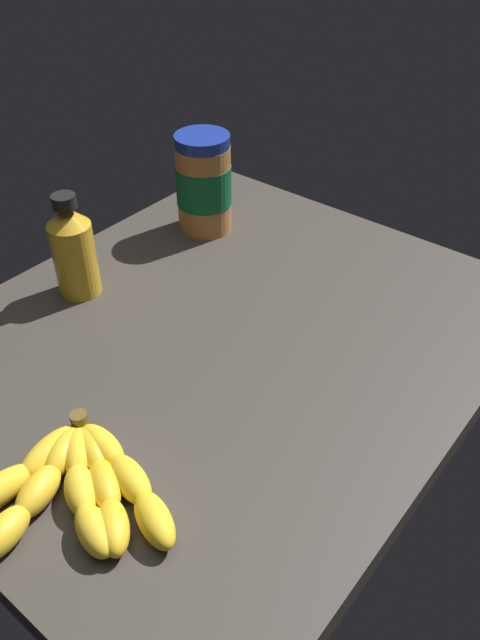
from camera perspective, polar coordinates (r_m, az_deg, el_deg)
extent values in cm
cube|color=#38332D|center=(88.99, -1.99, -2.25)|extent=(82.22, 67.67, 3.94)
ellipsoid|color=yellow|center=(73.77, -16.82, -11.35)|extent=(8.50, 4.16, 3.25)
ellipsoid|color=yellow|center=(71.99, -20.90, -14.28)|extent=(8.36, 3.74, 3.25)
ellipsoid|color=yellow|center=(73.29, -15.62, -11.43)|extent=(7.48, 5.88, 3.32)
ellipsoid|color=yellow|center=(70.70, -17.77, -14.51)|extent=(7.41, 5.28, 3.32)
ellipsoid|color=yellow|center=(68.74, -20.59, -17.57)|extent=(7.23, 4.59, 3.32)
ellipsoid|color=yellow|center=(72.88, -14.42, -11.49)|extent=(6.91, 7.08, 3.34)
ellipsoid|color=yellow|center=(69.55, -14.21, -14.72)|extent=(6.25, 7.34, 3.34)
ellipsoid|color=yellow|center=(66.44, -13.02, -18.06)|extent=(5.33, 7.29, 3.34)
ellipsoid|color=yellow|center=(72.87, -13.26, -11.31)|extent=(5.51, 7.35, 3.22)
ellipsoid|color=yellow|center=(69.49, -12.13, -14.39)|extent=(6.05, 7.34, 3.22)
ellipsoid|color=yellow|center=(66.34, -11.40, -17.90)|extent=(6.51, 7.24, 3.22)
ellipsoid|color=yellow|center=(72.88, -12.39, -11.06)|extent=(4.27, 7.68, 3.31)
ellipsoid|color=yellow|center=(69.42, -9.93, -13.98)|extent=(5.10, 7.91, 3.31)
ellipsoid|color=yellow|center=(66.13, -7.74, -17.46)|extent=(5.85, 8.01, 3.31)
cylinder|color=brown|center=(75.52, -14.27, -9.05)|extent=(2.00, 2.00, 3.00)
cylinder|color=#B27238|center=(108.36, -3.28, 11.78)|extent=(9.15, 9.15, 14.92)
cylinder|color=#0F592D|center=(108.03, -3.30, 12.14)|extent=(9.33, 9.33, 6.71)
cylinder|color=navy|center=(104.86, -3.45, 15.88)|extent=(9.04, 9.04, 1.88)
cylinder|color=gold|center=(95.69, -14.68, 5.36)|extent=(6.27, 6.27, 11.39)
cone|color=gold|center=(92.16, -15.39, 9.03)|extent=(6.27, 6.27, 2.76)
cylinder|color=black|center=(91.10, -15.63, 10.29)|extent=(3.40, 3.40, 1.87)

